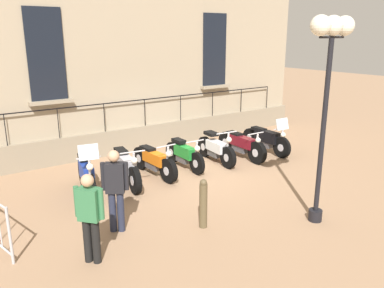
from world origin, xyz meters
The scene contains 13 objects.
ground_plane centered at (0.00, 0.00, 0.00)m, with size 60.00×60.00×0.00m, color #9E7A5B.
building_facade centered at (-2.94, 0.00, 3.41)m, with size 0.82×13.64×7.05m.
motorcycle_blue centered at (0.10, -3.04, 0.45)m, with size 1.93×0.66×1.40m.
motorcycle_silver centered at (0.01, -1.97, 0.44)m, with size 2.23×0.71×1.05m.
motorcycle_orange centered at (-0.07, -1.06, 0.41)m, with size 2.06×0.59×1.00m.
motorcycle_green centered at (-0.11, -0.04, 0.41)m, with size 1.93×0.59×0.95m.
motorcycle_white centered at (-0.02, 1.06, 0.41)m, with size 1.96×0.69×1.06m.
motorcycle_maroon centered at (0.08, 2.00, 0.42)m, with size 2.15×0.63×0.94m.
motorcycle_black centered at (0.12, 3.04, 0.45)m, with size 2.12×0.59×1.26m.
lamppost centered at (4.23, 0.34, 3.25)m, with size 0.38×1.08×4.12m.
bollard centered at (3.11, -1.75, 0.52)m, with size 0.16×0.16×1.03m.
pedestrian_standing centered at (3.04, -4.05, 0.90)m, with size 0.42×0.40×1.60m.
pedestrian_walking centered at (2.26, -3.24, 0.95)m, with size 0.38×0.46×1.67m.
Camera 1 is at (8.87, -6.06, 3.77)m, focal length 36.53 mm.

